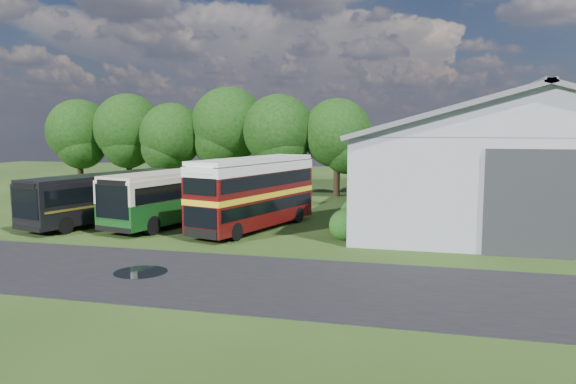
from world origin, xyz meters
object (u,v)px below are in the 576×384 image
(bus_dark_single, at_px, (105,197))
(bus_green_single, at_px, (183,195))
(storage_shed, at_px, (511,155))
(bus_maroon_double, at_px, (254,194))

(bus_dark_single, bearing_deg, bus_green_single, 31.23)
(storage_shed, bearing_deg, bus_green_single, -160.51)
(bus_green_single, distance_m, bus_maroon_double, 5.22)
(bus_green_single, height_order, bus_dark_single, bus_green_single)
(storage_shed, distance_m, bus_dark_single, 26.34)
(storage_shed, height_order, bus_dark_single, storage_shed)
(bus_maroon_double, xyz_separation_m, bus_dark_single, (-9.80, -0.04, -0.47))
(bus_maroon_double, height_order, bus_dark_single, bus_maroon_double)
(bus_green_single, bearing_deg, bus_maroon_double, 0.45)
(bus_maroon_double, bearing_deg, storage_shed, 45.44)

